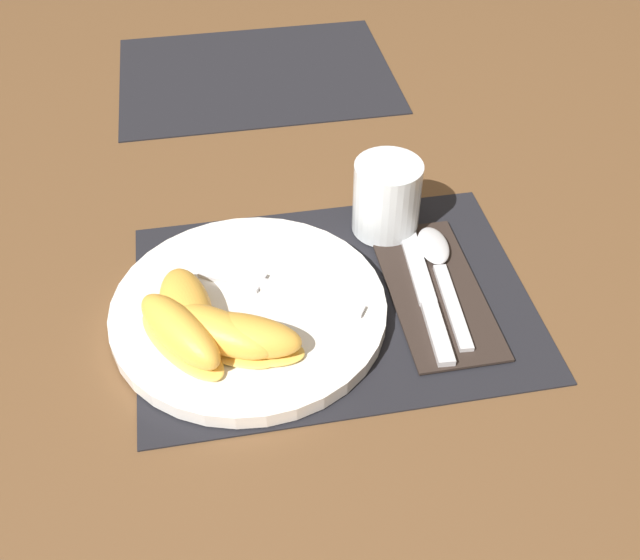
{
  "coord_description": "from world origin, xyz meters",
  "views": [
    {
      "loc": [
        -0.11,
        -0.54,
        0.56
      ],
      "look_at": [
        -0.01,
        0.01,
        0.02
      ],
      "focal_mm": 42.0,
      "sensor_mm": 36.0,
      "label": 1
    }
  ],
  "objects_px": {
    "knife": "(426,293)",
    "citrus_wedge_1": "(180,333)",
    "spoon": "(438,261)",
    "citrus_wedge_2": "(217,332)",
    "plate": "(249,310)",
    "juice_glass": "(386,201)",
    "fork": "(269,286)",
    "citrus_wedge_0": "(186,311)",
    "citrus_wedge_3": "(239,337)"
  },
  "relations": [
    {
      "from": "fork",
      "to": "citrus_wedge_2",
      "type": "bearing_deg",
      "value": -130.21
    },
    {
      "from": "juice_glass",
      "to": "spoon",
      "type": "bearing_deg",
      "value": -61.42
    },
    {
      "from": "juice_glass",
      "to": "citrus_wedge_2",
      "type": "height_order",
      "value": "juice_glass"
    },
    {
      "from": "knife",
      "to": "citrus_wedge_1",
      "type": "xyz_separation_m",
      "value": [
        -0.25,
        -0.04,
        0.03
      ]
    },
    {
      "from": "plate",
      "to": "citrus_wedge_1",
      "type": "xyz_separation_m",
      "value": [
        -0.07,
        -0.04,
        0.03
      ]
    },
    {
      "from": "citrus_wedge_2",
      "to": "spoon",
      "type": "bearing_deg",
      "value": 19.12
    },
    {
      "from": "plate",
      "to": "citrus_wedge_2",
      "type": "height_order",
      "value": "citrus_wedge_2"
    },
    {
      "from": "citrus_wedge_3",
      "to": "juice_glass",
      "type": "bearing_deg",
      "value": 42.55
    },
    {
      "from": "fork",
      "to": "citrus_wedge_2",
      "type": "relative_size",
      "value": 1.25
    },
    {
      "from": "plate",
      "to": "citrus_wedge_0",
      "type": "height_order",
      "value": "citrus_wedge_0"
    },
    {
      "from": "spoon",
      "to": "citrus_wedge_2",
      "type": "xyz_separation_m",
      "value": [
        -0.24,
        -0.08,
        0.02
      ]
    },
    {
      "from": "spoon",
      "to": "citrus_wedge_1",
      "type": "relative_size",
      "value": 1.48
    },
    {
      "from": "knife",
      "to": "plate",
      "type": "bearing_deg",
      "value": 177.69
    },
    {
      "from": "citrus_wedge_2",
      "to": "citrus_wedge_3",
      "type": "distance_m",
      "value": 0.02
    },
    {
      "from": "spoon",
      "to": "citrus_wedge_2",
      "type": "height_order",
      "value": "citrus_wedge_2"
    },
    {
      "from": "citrus_wedge_2",
      "to": "fork",
      "type": "bearing_deg",
      "value": 49.79
    },
    {
      "from": "spoon",
      "to": "fork",
      "type": "height_order",
      "value": "fork"
    },
    {
      "from": "juice_glass",
      "to": "citrus_wedge_2",
      "type": "xyz_separation_m",
      "value": [
        -0.2,
        -0.16,
        -0.01
      ]
    },
    {
      "from": "juice_glass",
      "to": "spoon",
      "type": "distance_m",
      "value": 0.09
    },
    {
      "from": "knife",
      "to": "spoon",
      "type": "relative_size",
      "value": 1.11
    },
    {
      "from": "spoon",
      "to": "citrus_wedge_3",
      "type": "distance_m",
      "value": 0.24
    },
    {
      "from": "spoon",
      "to": "knife",
      "type": "bearing_deg",
      "value": -121.08
    },
    {
      "from": "spoon",
      "to": "citrus_wedge_1",
      "type": "height_order",
      "value": "citrus_wedge_1"
    },
    {
      "from": "knife",
      "to": "fork",
      "type": "distance_m",
      "value": 0.16
    },
    {
      "from": "plate",
      "to": "juice_glass",
      "type": "xyz_separation_m",
      "value": [
        0.17,
        0.11,
        0.03
      ]
    },
    {
      "from": "plate",
      "to": "citrus_wedge_3",
      "type": "bearing_deg",
      "value": -104.17
    },
    {
      "from": "knife",
      "to": "citrus_wedge_2",
      "type": "bearing_deg",
      "value": -169.57
    },
    {
      "from": "citrus_wedge_0",
      "to": "citrus_wedge_3",
      "type": "height_order",
      "value": "citrus_wedge_3"
    },
    {
      "from": "spoon",
      "to": "citrus_wedge_2",
      "type": "bearing_deg",
      "value": -160.88
    },
    {
      "from": "juice_glass",
      "to": "knife",
      "type": "relative_size",
      "value": 0.42
    },
    {
      "from": "knife",
      "to": "citrus_wedge_2",
      "type": "distance_m",
      "value": 0.22
    },
    {
      "from": "knife",
      "to": "fork",
      "type": "bearing_deg",
      "value": 170.18
    },
    {
      "from": "spoon",
      "to": "citrus_wedge_0",
      "type": "bearing_deg",
      "value": -169.53
    },
    {
      "from": "citrus_wedge_0",
      "to": "citrus_wedge_3",
      "type": "bearing_deg",
      "value": -43.15
    },
    {
      "from": "fork",
      "to": "spoon",
      "type": "bearing_deg",
      "value": 5.19
    },
    {
      "from": "knife",
      "to": "fork",
      "type": "height_order",
      "value": "fork"
    },
    {
      "from": "plate",
      "to": "citrus_wedge_1",
      "type": "distance_m",
      "value": 0.09
    },
    {
      "from": "spoon",
      "to": "juice_glass",
      "type": "bearing_deg",
      "value": 118.58
    },
    {
      "from": "plate",
      "to": "citrus_wedge_3",
      "type": "xyz_separation_m",
      "value": [
        -0.01,
        -0.06,
        0.02
      ]
    },
    {
      "from": "plate",
      "to": "spoon",
      "type": "xyz_separation_m",
      "value": [
        0.21,
        0.04,
        -0.0
      ]
    },
    {
      "from": "citrus_wedge_3",
      "to": "fork",
      "type": "bearing_deg",
      "value": 64.01
    },
    {
      "from": "knife",
      "to": "citrus_wedge_1",
      "type": "relative_size",
      "value": 1.65
    },
    {
      "from": "fork",
      "to": "citrus_wedge_0",
      "type": "distance_m",
      "value": 0.09
    },
    {
      "from": "knife",
      "to": "citrus_wedge_3",
      "type": "distance_m",
      "value": 0.21
    },
    {
      "from": "spoon",
      "to": "citrus_wedge_3",
      "type": "xyz_separation_m",
      "value": [
        -0.22,
        -0.09,
        0.02
      ]
    },
    {
      "from": "knife",
      "to": "spoon",
      "type": "height_order",
      "value": "spoon"
    },
    {
      "from": "plate",
      "to": "juice_glass",
      "type": "distance_m",
      "value": 0.21
    },
    {
      "from": "citrus_wedge_0",
      "to": "juice_glass",
      "type": "bearing_deg",
      "value": 28.51
    },
    {
      "from": "spoon",
      "to": "fork",
      "type": "distance_m",
      "value": 0.19
    },
    {
      "from": "citrus_wedge_2",
      "to": "citrus_wedge_0",
      "type": "bearing_deg",
      "value": 127.55
    }
  ]
}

